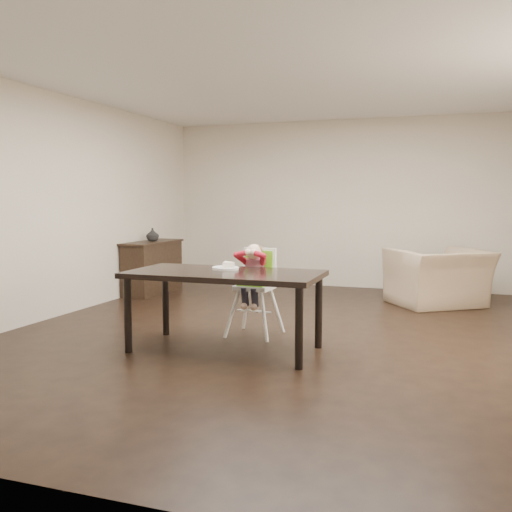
{
  "coord_description": "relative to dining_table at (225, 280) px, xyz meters",
  "views": [
    {
      "loc": [
        1.52,
        -5.71,
        1.42
      ],
      "look_at": [
        -0.29,
        -0.45,
        0.87
      ],
      "focal_mm": 40.0,
      "sensor_mm": 36.0,
      "label": 1
    }
  ],
  "objects": [
    {
      "name": "ground",
      "position": [
        0.48,
        0.8,
        -0.67
      ],
      "size": [
        7.0,
        7.0,
        0.0
      ],
      "primitive_type": "plane",
      "color": "black",
      "rests_on": "ground"
    },
    {
      "name": "room_walls",
      "position": [
        0.48,
        0.8,
        1.18
      ],
      "size": [
        6.02,
        7.02,
        2.71
      ],
      "color": "beige",
      "rests_on": "ground"
    },
    {
      "name": "dining_table",
      "position": [
        0.0,
        0.0,
        0.0
      ],
      "size": [
        1.8,
        0.9,
        0.75
      ],
      "color": "black",
      "rests_on": "ground"
    },
    {
      "name": "high_chair",
      "position": [
        0.07,
        0.68,
        0.01
      ],
      "size": [
        0.43,
        0.43,
        0.96
      ],
      "rotation": [
        0.0,
        0.0,
        -0.07
      ],
      "color": "white",
      "rests_on": "ground"
    },
    {
      "name": "plate",
      "position": [
        -0.04,
        0.15,
        0.1
      ],
      "size": [
        0.3,
        0.3,
        0.07
      ],
      "rotation": [
        0.0,
        0.0,
        0.2
      ],
      "color": "white",
      "rests_on": "dining_table"
    },
    {
      "name": "armchair",
      "position": [
        1.85,
        3.05,
        -0.16
      ],
      "size": [
        1.39,
        1.29,
        1.02
      ],
      "primitive_type": "imported",
      "rotation": [
        0.0,
        0.0,
        3.75
      ],
      "color": "tan",
      "rests_on": "ground"
    },
    {
      "name": "sideboard",
      "position": [
        -2.3,
        2.74,
        -0.27
      ],
      "size": [
        0.44,
        1.26,
        0.79
      ],
      "color": "black",
      "rests_on": "ground"
    },
    {
      "name": "vase",
      "position": [
        -2.3,
        2.76,
        0.22
      ],
      "size": [
        0.19,
        0.2,
        0.19
      ],
      "primitive_type": "imported",
      "rotation": [
        0.0,
        0.0,
        -0.01
      ],
      "color": "#99999E",
      "rests_on": "sideboard"
    }
  ]
}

